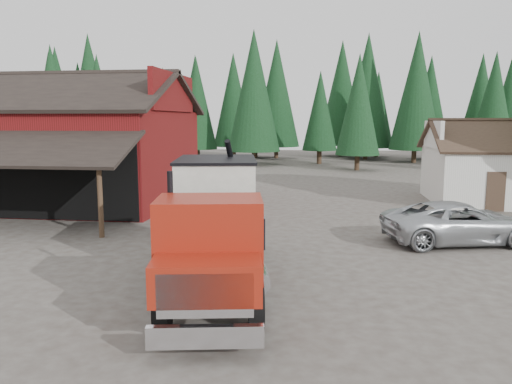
# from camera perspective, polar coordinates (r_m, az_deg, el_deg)

# --- Properties ---
(ground) EXTENTS (120.00, 120.00, 0.00)m
(ground) POSITION_cam_1_polar(r_m,az_deg,el_deg) (16.87, -2.62, -7.43)
(ground) COLOR #443C35
(ground) RESTS_ON ground
(red_barn) EXTENTS (12.80, 13.63, 7.18)m
(red_barn) POSITION_cam_1_polar(r_m,az_deg,el_deg) (29.44, -20.64, 4.10)
(red_barn) COLOR maroon
(red_barn) RESTS_ON ground
(farmhouse) EXTENTS (8.60, 6.42, 4.65)m
(farmhouse) POSITION_cam_1_polar(r_m,az_deg,el_deg) (30.81, 26.73, 2.00)
(farmhouse) COLOR silver
(farmhouse) RESTS_ON ground
(conifer_backdrop) EXTENTS (76.00, 16.00, 16.00)m
(conifer_backdrop) POSITION_cam_1_polar(r_m,az_deg,el_deg) (58.23, 4.76, 3.76)
(conifer_backdrop) COLOR black
(conifer_backdrop) RESTS_ON ground
(near_pine_a) EXTENTS (4.40, 4.40, 11.40)m
(near_pine_a) POSITION_cam_1_polar(r_m,az_deg,el_deg) (50.58, -22.21, 9.75)
(near_pine_a) COLOR #382619
(near_pine_a) RESTS_ON ground
(near_pine_b) EXTENTS (3.96, 3.96, 10.40)m
(near_pine_b) POSITION_cam_1_polar(r_m,az_deg,el_deg) (46.10, 11.65, 9.76)
(near_pine_b) COLOR #382619
(near_pine_b) RESTS_ON ground
(near_pine_d) EXTENTS (5.28, 5.28, 13.40)m
(near_pine_d) POSITION_cam_1_polar(r_m,az_deg,el_deg) (50.53, -0.24, 11.49)
(near_pine_d) COLOR #382619
(near_pine_d) RESTS_ON ground
(feed_truck) EXTENTS (3.81, 9.07, 3.97)m
(feed_truck) POSITION_cam_1_polar(r_m,az_deg,el_deg) (13.59, -4.71, -3.25)
(feed_truck) COLOR black
(feed_truck) RESTS_ON ground
(silver_car) EXTENTS (6.03, 3.82, 1.55)m
(silver_car) POSITION_cam_1_polar(r_m,az_deg,el_deg) (20.01, 22.25, -3.27)
(silver_car) COLOR #B8BCC0
(silver_car) RESTS_ON ground
(equip_box) EXTENTS (0.99, 1.25, 0.60)m
(equip_box) POSITION_cam_1_polar(r_m,az_deg,el_deg) (14.88, -1.74, -8.39)
(equip_box) COLOR maroon
(equip_box) RESTS_ON ground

